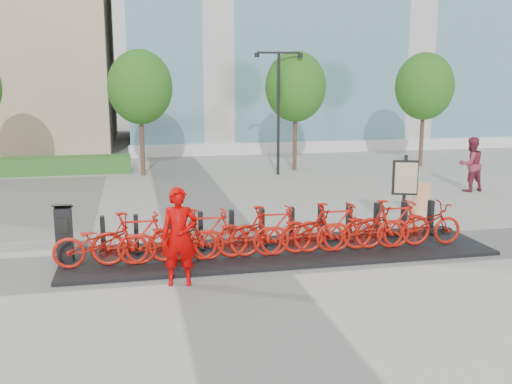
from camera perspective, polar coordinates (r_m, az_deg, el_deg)
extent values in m
plane|color=#A3A196|center=(12.51, -3.04, -6.89)|extent=(120.00, 120.00, 0.00)
cube|color=#3E7030|center=(25.39, -19.20, 2.53)|extent=(6.00, 1.20, 0.70)
cylinder|color=brown|center=(23.87, -11.32, 5.21)|extent=(0.18, 0.18, 3.00)
ellipsoid|color=#185517|center=(23.75, -11.52, 10.25)|extent=(2.60, 2.60, 2.99)
cylinder|color=brown|center=(24.84, 3.91, 5.62)|extent=(0.18, 0.18, 3.00)
ellipsoid|color=#185517|center=(24.72, 3.97, 10.47)|extent=(2.60, 2.60, 2.99)
cylinder|color=brown|center=(27.12, 16.25, 5.67)|extent=(0.18, 0.18, 3.00)
ellipsoid|color=#185517|center=(27.01, 16.49, 10.10)|extent=(2.60, 2.60, 2.99)
cylinder|color=black|center=(23.53, 2.26, 7.78)|extent=(0.12, 0.12, 5.00)
cube|color=black|center=(23.41, 1.21, 13.77)|extent=(0.90, 0.08, 0.08)
cube|color=black|center=(23.64, 3.39, 13.72)|extent=(0.90, 0.08, 0.08)
cylinder|color=black|center=(23.31, 0.10, 13.53)|extent=(0.20, 0.20, 0.18)
cylinder|color=black|center=(23.76, 4.47, 13.46)|extent=(0.20, 0.20, 0.18)
cube|color=black|center=(13.03, 2.42, -5.95)|extent=(9.60, 2.40, 0.08)
imported|color=#B5160A|center=(12.17, -15.25, -4.90)|extent=(1.94, 0.67, 1.02)
imported|color=#B5160A|center=(12.13, -11.86, -4.51)|extent=(1.88, 0.53, 1.13)
imported|color=#B5160A|center=(12.17, -8.45, -4.62)|extent=(1.94, 0.67, 1.02)
imported|color=#B5160A|center=(12.22, -5.08, -4.20)|extent=(1.88, 0.53, 1.13)
imported|color=#B5160A|center=(12.34, -1.75, -4.28)|extent=(1.94, 0.67, 1.02)
imported|color=#B5160A|center=(12.47, 1.51, -3.85)|extent=(1.88, 0.53, 1.13)
imported|color=#B5160A|center=(12.67, 4.68, -3.90)|extent=(1.94, 0.67, 1.02)
imported|color=#B5160A|center=(12.88, 7.76, -3.47)|extent=(1.88, 0.53, 1.13)
imported|color=#B5160A|center=(13.15, 10.71, -3.50)|extent=(1.94, 0.67, 1.02)
imported|color=#B5160A|center=(13.43, 13.56, -3.07)|extent=(1.88, 0.53, 1.13)
imported|color=#B5160A|center=(13.76, 16.25, -3.10)|extent=(1.94, 0.67, 1.02)
cube|color=black|center=(12.73, -18.63, -4.05)|extent=(0.34, 0.30, 1.16)
cube|color=black|center=(12.59, -18.80, -1.32)|extent=(0.41, 0.35, 0.15)
cube|color=black|center=(12.53, -18.77, -3.22)|extent=(0.23, 0.03, 0.33)
imported|color=#B40000|center=(10.93, -7.68, -4.45)|extent=(0.74, 0.53, 1.90)
imported|color=maroon|center=(21.44, 20.69, 2.61)|extent=(1.01, 0.82, 1.92)
cylinder|color=orange|center=(17.04, 16.17, -0.79)|extent=(0.59, 0.59, 0.96)
cylinder|color=black|center=(15.24, 14.61, -0.10)|extent=(0.09, 0.09, 1.99)
cube|color=black|center=(15.17, 14.68, 1.40)|extent=(0.64, 0.30, 0.90)
cube|color=beige|center=(15.12, 14.77, 1.37)|extent=(0.53, 0.21, 0.79)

